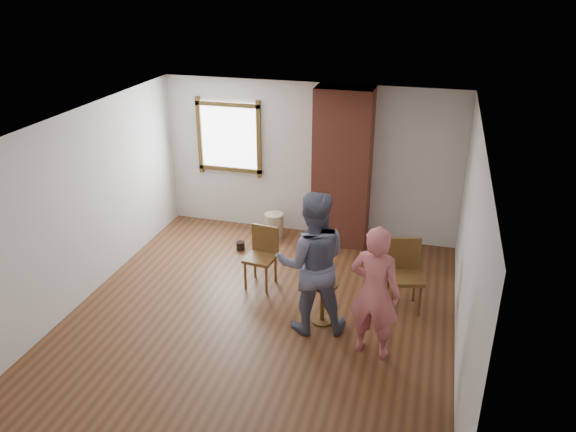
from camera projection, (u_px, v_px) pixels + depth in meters
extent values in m
plane|color=brown|center=(260.00, 317.00, 7.46)|extent=(5.50, 5.50, 0.00)
cube|color=silver|center=(309.00, 161.00, 9.35)|extent=(5.00, 0.04, 2.60)
cube|color=silver|center=(81.00, 208.00, 7.53)|extent=(0.04, 5.50, 2.60)
cube|color=silver|center=(469.00, 254.00, 6.32)|extent=(0.04, 5.50, 2.60)
cube|color=white|center=(255.00, 126.00, 6.39)|extent=(5.00, 5.50, 0.04)
cube|color=brown|center=(229.00, 138.00, 9.53)|extent=(1.14, 0.06, 1.34)
cube|color=white|center=(229.00, 137.00, 9.54)|extent=(1.00, 0.02, 1.20)
cube|color=#A54F3A|center=(342.00, 169.00, 8.98)|extent=(0.90, 0.50, 2.60)
cylinder|color=#C2B28C|center=(274.00, 225.00, 9.61)|extent=(0.37, 0.37, 0.41)
cylinder|color=black|center=(240.00, 246.00, 9.20)|extent=(0.15, 0.15, 0.14)
cube|color=brown|center=(260.00, 258.00, 8.04)|extent=(0.45, 0.45, 0.05)
cylinder|color=brown|center=(245.00, 275.00, 8.04)|extent=(0.04, 0.04, 0.44)
cylinder|color=brown|center=(266.00, 279.00, 7.93)|extent=(0.04, 0.04, 0.44)
cylinder|color=brown|center=(255.00, 264.00, 8.32)|extent=(0.04, 0.04, 0.44)
cylinder|color=brown|center=(276.00, 268.00, 8.21)|extent=(0.04, 0.04, 0.44)
cube|color=brown|center=(265.00, 239.00, 8.10)|extent=(0.41, 0.09, 0.44)
cube|color=brown|center=(405.00, 277.00, 7.46)|extent=(0.55, 0.55, 0.05)
cylinder|color=brown|center=(392.00, 300.00, 7.39)|extent=(0.04, 0.04, 0.48)
cylinder|color=brown|center=(420.00, 300.00, 7.39)|extent=(0.04, 0.04, 0.48)
cylinder|color=brown|center=(388.00, 286.00, 7.72)|extent=(0.04, 0.04, 0.48)
cylinder|color=brown|center=(414.00, 286.00, 7.73)|extent=(0.04, 0.04, 0.48)
cube|color=brown|center=(404.00, 254.00, 7.55)|extent=(0.45, 0.16, 0.48)
cylinder|color=brown|center=(323.00, 283.00, 7.13)|extent=(0.40, 0.40, 0.04)
cylinder|color=brown|center=(322.00, 303.00, 7.25)|extent=(0.06, 0.06, 0.54)
cylinder|color=brown|center=(322.00, 320.00, 7.37)|extent=(0.28, 0.28, 0.03)
cylinder|color=white|center=(323.00, 282.00, 7.12)|extent=(0.18, 0.18, 0.01)
cube|color=white|center=(324.00, 279.00, 7.11)|extent=(0.08, 0.07, 0.06)
imported|color=black|center=(312.00, 263.00, 6.88)|extent=(1.08, 0.94, 1.88)
imported|color=#D2696E|center=(375.00, 292.00, 6.45)|extent=(0.68, 0.52, 1.68)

